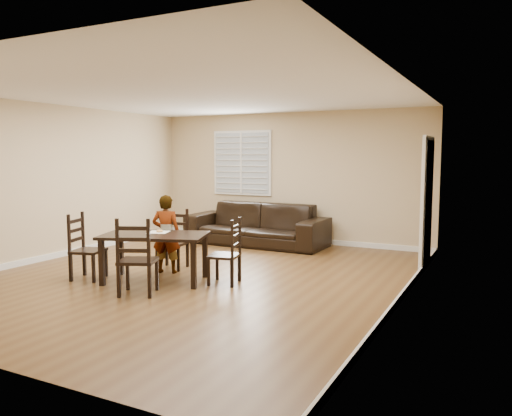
# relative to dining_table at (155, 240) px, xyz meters

# --- Properties ---
(ground) EXTENTS (7.00, 7.00, 0.00)m
(ground) POSITION_rel_dining_table_xyz_m (0.37, 0.51, -0.60)
(ground) COLOR brown
(ground) RESTS_ON ground
(room) EXTENTS (6.04, 7.04, 2.72)m
(room) POSITION_rel_dining_table_xyz_m (0.41, 0.69, 1.21)
(room) COLOR tan
(room) RESTS_ON ground
(dining_table) EXTENTS (1.66, 1.27, 0.69)m
(dining_table) POSITION_rel_dining_table_xyz_m (0.00, 0.00, 0.00)
(dining_table) COLOR black
(dining_table) RESTS_ON ground
(chair_near) EXTENTS (0.50, 0.47, 0.95)m
(chair_near) POSITION_rel_dining_table_xyz_m (-0.30, 0.90, -0.17)
(chair_near) COLOR black
(chair_near) RESTS_ON ground
(chair_far) EXTENTS (0.59, 0.58, 1.02)m
(chair_far) POSITION_rel_dining_table_xyz_m (0.27, -0.75, -0.14)
(chair_far) COLOR black
(chair_far) RESTS_ON ground
(chair_left) EXTENTS (0.52, 0.54, 0.98)m
(chair_left) POSITION_rel_dining_table_xyz_m (-1.07, -0.37, -0.16)
(chair_left) COLOR black
(chair_left) RESTS_ON ground
(chair_right) EXTENTS (0.47, 0.49, 0.93)m
(chair_right) POSITION_rel_dining_table_xyz_m (1.07, 0.36, -0.18)
(chair_right) COLOR black
(chair_right) RESTS_ON ground
(child) EXTENTS (0.51, 0.42, 1.21)m
(child) POSITION_rel_dining_table_xyz_m (-0.18, 0.50, 0.01)
(child) COLOR gray
(child) RESTS_ON ground
(napkin) EXTENTS (0.36, 0.36, 0.00)m
(napkin) POSITION_rel_dining_table_xyz_m (-0.05, 0.16, 0.09)
(napkin) COLOR beige
(napkin) RESTS_ON dining_table
(donut) EXTENTS (0.10, 0.10, 0.03)m
(donut) POSITION_rel_dining_table_xyz_m (-0.04, 0.16, 0.11)
(donut) COLOR #DA964E
(donut) RESTS_ON napkin
(sofa) EXTENTS (2.87, 1.15, 0.83)m
(sofa) POSITION_rel_dining_table_xyz_m (-0.05, 3.33, -0.18)
(sofa) COLOR black
(sofa) RESTS_ON ground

